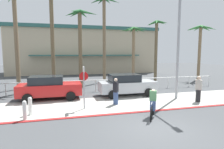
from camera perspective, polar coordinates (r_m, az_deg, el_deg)
name	(u,v)px	position (r m, az deg, el deg)	size (l,w,h in m)	color
ground_plane	(105,88)	(18.07, -2.12, -4.09)	(80.00, 80.00, 0.00)	#424447
sidewalk_strip	(124,103)	(12.60, 3.63, -8.73)	(44.00, 4.00, 0.02)	#ADAAA0
curb_paint	(135,112)	(10.80, 7.00, -11.37)	(44.00, 0.24, 0.03)	maroon
building_backdrop	(84,50)	(33.55, -8.50, 7.28)	(24.30, 9.43, 7.58)	#BCAD8E
rail_fence	(109,81)	(16.49, -1.01, -2.15)	(21.26, 0.08, 1.04)	white
stop_sign_bike_lane	(84,81)	(11.12, -8.59, -2.06)	(0.52, 0.56, 2.56)	gray
bollard_0	(25,110)	(10.38, -25.11, -9.80)	(0.20, 0.20, 1.00)	white
bollard_2	(30,106)	(11.06, -23.71, -8.74)	(0.20, 0.20, 1.00)	white
streetlight_curb	(180,39)	(14.10, 20.16, 10.00)	(0.24, 2.54, 7.50)	#9EA0A5
palm_tree_1	(16,20)	(19.25, -27.37, 14.49)	(3.53, 3.37, 8.72)	#756047
palm_tree_2	(51,16)	(19.03, -18.05, 16.54)	(3.53, 3.18, 9.26)	brown
palm_tree_3	(80,31)	(18.16, -9.67, 12.99)	(3.09, 3.22, 7.37)	brown
palm_tree_4	(104,21)	(21.74, -2.32, 16.11)	(3.41, 3.37, 9.57)	#756047
palm_tree_5	(134,39)	(22.54, 6.65, 10.61)	(3.24, 3.18, 6.43)	#846B4C
palm_tree_6	(156,38)	(23.37, 13.40, 10.89)	(2.61, 2.87, 7.24)	brown
palm_tree_7	(200,37)	(26.02, 25.32, 10.31)	(3.15, 3.45, 6.79)	#846B4C
car_red_1	(49,87)	(14.26, -18.55, -3.73)	(4.40, 2.02, 1.69)	red
car_silver_2	(126,85)	(14.75, 4.44, -3.07)	(4.40, 2.02, 1.69)	#B2B7BC
cyclist_black_0	(153,104)	(10.06, 12.34, -8.78)	(1.03, 1.57, 1.50)	black
pedestrian_0	(198,90)	(14.02, 24.88, -4.32)	(0.47, 0.47, 1.79)	#232326
pedestrian_1	(116,92)	(12.11, 1.15, -5.47)	(0.45, 0.48, 1.74)	#384C7A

